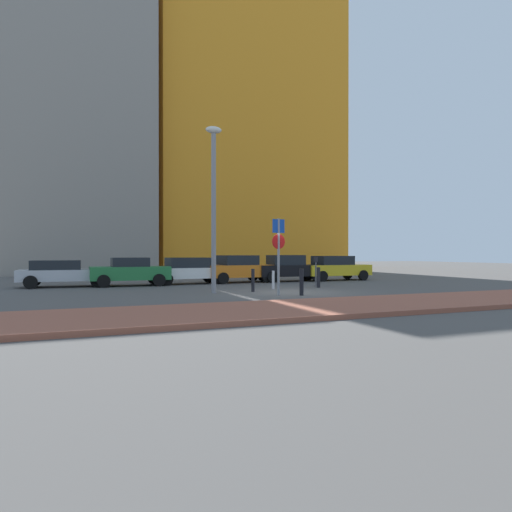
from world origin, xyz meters
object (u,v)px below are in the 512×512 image
(parked_car_white, at_px, (189,270))
(traffic_bollard_edge, at_px, (273,280))
(parked_car_silver, at_px, (63,273))
(parked_car_orange, at_px, (238,268))
(traffic_bollard_mid, at_px, (253,280))
(traffic_bollard_far, at_px, (302,282))
(parking_sign_post, at_px, (279,247))
(parked_car_green, at_px, (130,271))
(parked_car_yellow, at_px, (335,268))
(parked_car_black, at_px, (289,268))
(parking_meter, at_px, (316,267))
(street_lamp, at_px, (214,195))
(traffic_bollard_near, at_px, (318,277))

(parked_car_white, bearing_deg, traffic_bollard_edge, -61.88)
(parked_car_silver, distance_m, parked_car_orange, 9.41)
(parked_car_white, relative_size, traffic_bollard_mid, 4.19)
(parked_car_white, xyz_separation_m, traffic_bollard_edge, (2.75, -5.14, -0.33))
(traffic_bollard_far, bearing_deg, parking_sign_post, 155.79)
(parked_car_green, bearing_deg, parked_car_white, 5.57)
(parked_car_yellow, bearing_deg, parking_sign_post, -134.32)
(parked_car_green, distance_m, parked_car_orange, 6.21)
(parked_car_white, relative_size, parked_car_black, 0.99)
(traffic_bollard_edge, bearing_deg, parked_car_silver, 149.51)
(parked_car_yellow, bearing_deg, parked_car_silver, 178.02)
(parked_car_green, height_order, parking_meter, parking_meter)
(traffic_bollard_far, bearing_deg, parking_meter, 53.24)
(parking_sign_post, bearing_deg, street_lamp, 135.41)
(parked_car_yellow, distance_m, traffic_bollard_mid, 9.97)
(traffic_bollard_far, relative_size, traffic_bollard_edge, 1.24)
(parked_car_green, distance_m, parking_sign_post, 9.29)
(parked_car_green, relative_size, parked_car_yellow, 0.93)
(parked_car_white, height_order, parking_sign_post, parking_sign_post)
(parked_car_green, distance_m, parked_car_yellow, 12.47)
(parked_car_orange, bearing_deg, traffic_bollard_mid, -105.32)
(parked_car_white, bearing_deg, parking_sign_post, -79.40)
(parked_car_green, distance_m, traffic_bollard_near, 9.71)
(parked_car_silver, relative_size, street_lamp, 0.63)
(parked_car_white, relative_size, parking_sign_post, 1.37)
(parking_sign_post, bearing_deg, traffic_bollard_near, 39.61)
(traffic_bollard_far, distance_m, traffic_bollard_edge, 3.47)
(parked_car_silver, distance_m, parking_meter, 12.78)
(parked_car_white, distance_m, street_lamp, 7.07)
(street_lamp, distance_m, traffic_bollard_near, 6.87)
(parked_car_orange, xyz_separation_m, parked_car_yellow, (6.28, -0.41, -0.02))
(parking_sign_post, bearing_deg, parking_meter, 43.64)
(parking_meter, bearing_deg, traffic_bollard_far, -126.76)
(traffic_bollard_near, relative_size, traffic_bollard_mid, 0.99)
(traffic_bollard_near, distance_m, traffic_bollard_edge, 2.45)
(parked_car_yellow, distance_m, traffic_bollard_near, 6.39)
(parked_car_yellow, distance_m, traffic_bollard_edge, 8.14)
(parked_car_black, bearing_deg, parked_car_green, -178.66)
(parking_sign_post, xyz_separation_m, parking_meter, (3.92, 3.74, -0.97))
(parked_car_black, distance_m, parking_meter, 4.44)
(parked_car_silver, relative_size, traffic_bollard_near, 4.47)
(parked_car_yellow, bearing_deg, parked_car_orange, 176.23)
(parking_sign_post, height_order, street_lamp, street_lamp)
(parked_car_white, relative_size, parked_car_orange, 1.01)
(parking_meter, bearing_deg, parked_car_black, 81.04)
(parked_car_green, relative_size, traffic_bollard_near, 4.01)
(traffic_bollard_far, bearing_deg, parked_car_green, 123.95)
(parked_car_black, relative_size, traffic_bollard_edge, 4.95)
(parking_meter, bearing_deg, traffic_bollard_edge, -166.20)
(parking_sign_post, height_order, traffic_bollard_edge, parking_sign_post)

